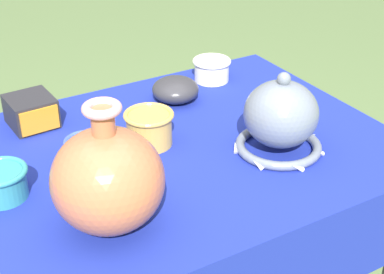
# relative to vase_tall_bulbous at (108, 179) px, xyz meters

# --- Properties ---
(display_table) EXTENTS (1.15, 0.79, 0.68)m
(display_table) POSITION_rel_vase_tall_bulbous_xyz_m (0.20, 0.18, -0.17)
(display_table) COLOR #38383D
(display_table) RESTS_ON ground_plane
(vase_tall_bulbous) EXTENTS (0.22, 0.22, 0.26)m
(vase_tall_bulbous) POSITION_rel_vase_tall_bulbous_xyz_m (0.00, 0.00, 0.00)
(vase_tall_bulbous) COLOR #BC6642
(vase_tall_bulbous) RESTS_ON display_table
(vase_dome_bell) EXTENTS (0.21, 0.22, 0.20)m
(vase_dome_bell) POSITION_rel_vase_tall_bulbous_xyz_m (0.46, 0.06, -0.02)
(vase_dome_bell) COLOR slate
(vase_dome_bell) RESTS_ON display_table
(mosaic_tile_box) EXTENTS (0.12, 0.13, 0.08)m
(mosaic_tile_box) POSITION_rel_vase_tall_bulbous_xyz_m (-0.01, 0.48, -0.07)
(mosaic_tile_box) COLOR #232328
(mosaic_tile_box) RESTS_ON display_table
(cup_wide_cobalt) EXTENTS (0.10, 0.10, 0.06)m
(cup_wide_cobalt) POSITION_rel_vase_tall_bulbous_xyz_m (0.04, 0.24, -0.07)
(cup_wide_cobalt) COLOR #3851A8
(cup_wide_cobalt) RESTS_ON display_table
(bowl_shallow_charcoal) EXTENTS (0.13, 0.13, 0.07)m
(bowl_shallow_charcoal) POSITION_rel_vase_tall_bulbous_xyz_m (0.38, 0.42, -0.07)
(bowl_shallow_charcoal) COLOR #2D2D33
(bowl_shallow_charcoal) RESTS_ON display_table
(cup_wide_teal) EXTENTS (0.12, 0.12, 0.07)m
(cup_wide_teal) POSITION_rel_vase_tall_bulbous_xyz_m (-0.16, 0.20, -0.07)
(cup_wide_teal) COLOR teal
(cup_wide_teal) RESTS_ON display_table
(cup_wide_ochre) EXTENTS (0.12, 0.12, 0.08)m
(cup_wide_ochre) POSITION_rel_vase_tall_bulbous_xyz_m (0.21, 0.24, -0.06)
(cup_wide_ochre) COLOR gold
(cup_wide_ochre) RESTS_ON display_table
(cup_wide_ivory) EXTENTS (0.11, 0.11, 0.07)m
(cup_wide_ivory) POSITION_rel_vase_tall_bulbous_xyz_m (0.54, 0.49, -0.07)
(cup_wide_ivory) COLOR white
(cup_wide_ivory) RESTS_ON display_table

